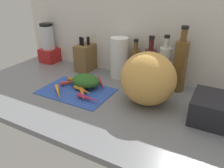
% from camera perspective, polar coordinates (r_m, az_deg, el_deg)
% --- Properties ---
extents(ground_plane, '(1.70, 0.80, 0.03)m').
position_cam_1_polar(ground_plane, '(1.20, -2.73, -3.95)').
color(ground_plane, slate).
extents(wall_back, '(1.70, 0.03, 0.60)m').
position_cam_1_polar(wall_back, '(1.42, 5.25, 14.09)').
color(wall_back, silver).
rests_on(wall_back, ground_plane).
extents(cutting_board, '(0.41, 0.27, 0.01)m').
position_cam_1_polar(cutting_board, '(1.27, -9.40, -1.79)').
color(cutting_board, '#2D51B7').
rests_on(cutting_board, ground_plane).
extents(carrot_0, '(0.14, 0.06, 0.03)m').
position_cam_1_polar(carrot_0, '(1.23, -7.62, -1.62)').
color(carrot_0, orange).
rests_on(carrot_0, cutting_board).
extents(carrot_1, '(0.12, 0.14, 0.02)m').
position_cam_1_polar(carrot_1, '(1.35, -10.01, 0.62)').
color(carrot_1, red).
rests_on(carrot_1, cutting_board).
extents(carrot_2, '(0.14, 0.04, 0.03)m').
position_cam_1_polar(carrot_2, '(1.14, -6.12, -3.77)').
color(carrot_2, '#B2264C').
rests_on(carrot_2, cutting_board).
extents(carrot_3, '(0.11, 0.12, 0.03)m').
position_cam_1_polar(carrot_3, '(1.18, -7.74, -2.71)').
color(carrot_3, orange).
rests_on(carrot_3, cutting_board).
extents(carrot_4, '(0.13, 0.14, 0.02)m').
position_cam_1_polar(carrot_4, '(1.30, -2.77, 0.01)').
color(carrot_4, '#B2264C').
rests_on(carrot_4, cutting_board).
extents(carrot_5, '(0.15, 0.07, 0.03)m').
position_cam_1_polar(carrot_5, '(1.34, -6.99, 0.88)').
color(carrot_5, orange).
rests_on(carrot_5, cutting_board).
extents(carrot_6, '(0.15, 0.12, 0.02)m').
position_cam_1_polar(carrot_6, '(1.31, -6.73, 0.19)').
color(carrot_6, orange).
rests_on(carrot_6, cutting_board).
extents(carrot_7, '(0.14, 0.04, 0.03)m').
position_cam_1_polar(carrot_7, '(1.35, -8.88, 0.82)').
color(carrot_7, orange).
rests_on(carrot_7, cutting_board).
extents(carrot_8, '(0.14, 0.13, 0.02)m').
position_cam_1_polar(carrot_8, '(1.24, -13.96, -2.14)').
color(carrot_8, orange).
rests_on(carrot_8, cutting_board).
extents(carrot_greens_pile, '(0.17, 0.13, 0.07)m').
position_cam_1_polar(carrot_greens_pile, '(1.29, -6.96, 0.86)').
color(carrot_greens_pile, '#2D6023').
rests_on(carrot_greens_pile, cutting_board).
extents(winter_squash, '(0.28, 0.26, 0.27)m').
position_cam_1_polar(winter_squash, '(1.09, 9.41, 1.36)').
color(winter_squash, gold).
rests_on(winter_squash, ground_plane).
extents(knife_block, '(0.10, 0.14, 0.24)m').
position_cam_1_polar(knife_block, '(1.54, -7.01, 6.97)').
color(knife_block, brown).
rests_on(knife_block, ground_plane).
extents(blender_appliance, '(0.13, 0.13, 0.30)m').
position_cam_1_polar(blender_appliance, '(1.76, -16.31, 9.63)').
color(blender_appliance, red).
rests_on(blender_appliance, ground_plane).
extents(paper_towel_roll, '(0.11, 0.11, 0.26)m').
position_cam_1_polar(paper_towel_roll, '(1.40, 1.96, 6.87)').
color(paper_towel_roll, white).
rests_on(paper_towel_roll, ground_plane).
extents(bottle_0, '(0.06, 0.06, 0.26)m').
position_cam_1_polar(bottle_0, '(1.39, 6.06, 5.39)').
color(bottle_0, brown).
rests_on(bottle_0, ground_plane).
extents(bottle_1, '(0.07, 0.07, 0.29)m').
position_cam_1_polar(bottle_1, '(1.35, 9.89, 5.00)').
color(bottle_1, '#471919').
rests_on(bottle_1, ground_plane).
extents(bottle_2, '(0.07, 0.07, 0.31)m').
position_cam_1_polar(bottle_2, '(1.30, 13.49, 4.48)').
color(bottle_2, silver).
rests_on(bottle_2, ground_plane).
extents(bottle_3, '(0.08, 0.08, 0.37)m').
position_cam_1_polar(bottle_3, '(1.27, 17.41, 4.78)').
color(bottle_3, brown).
rests_on(bottle_3, ground_plane).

